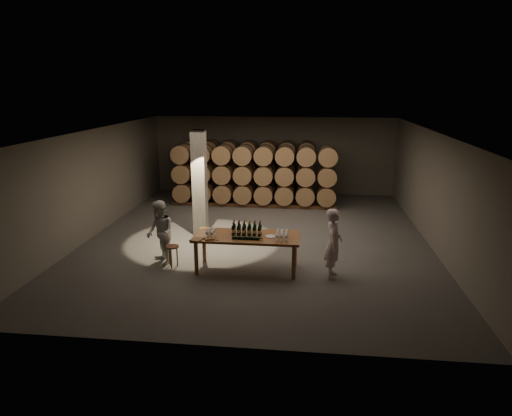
# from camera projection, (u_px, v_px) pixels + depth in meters

# --- Properties ---
(room) EXTENTS (12.00, 12.00, 12.00)m
(room) POSITION_uv_depth(u_px,v_px,m) (200.00, 183.00, 13.80)
(room) COLOR #555350
(room) RESTS_ON ground
(tasting_table) EXTENTS (2.60, 1.10, 0.90)m
(tasting_table) POSITION_uv_depth(u_px,v_px,m) (247.00, 239.00, 11.22)
(tasting_table) COLOR brown
(tasting_table) RESTS_ON ground
(barrel_stack_back) EXTENTS (5.48, 0.95, 2.31)m
(barrel_stack_back) POSITION_uv_depth(u_px,v_px,m) (249.00, 168.00, 18.61)
(barrel_stack_back) COLOR brown
(barrel_stack_back) RESTS_ON ground
(barrel_stack_front) EXTENTS (6.26, 0.95, 2.31)m
(barrel_stack_front) POSITION_uv_depth(u_px,v_px,m) (254.00, 175.00, 17.22)
(barrel_stack_front) COLOR brown
(barrel_stack_front) RESTS_ON ground
(bottle_cluster) EXTENTS (0.74, 0.24, 0.35)m
(bottle_cluster) POSITION_uv_depth(u_px,v_px,m) (247.00, 230.00, 11.23)
(bottle_cluster) COLOR black
(bottle_cluster) RESTS_ON tasting_table
(lying_bottles) EXTENTS (0.75, 0.08, 0.08)m
(lying_bottles) POSITION_uv_depth(u_px,v_px,m) (246.00, 238.00, 10.89)
(lying_bottles) COLOR black
(lying_bottles) RESTS_ON tasting_table
(glass_cluster_left) EXTENTS (0.19, 0.41, 0.17)m
(glass_cluster_left) POSITION_uv_depth(u_px,v_px,m) (211.00, 231.00, 11.13)
(glass_cluster_left) COLOR silver
(glass_cluster_left) RESTS_ON tasting_table
(glass_cluster_right) EXTENTS (0.30, 0.52, 0.16)m
(glass_cluster_right) POSITION_uv_depth(u_px,v_px,m) (282.00, 233.00, 10.97)
(glass_cluster_right) COLOR silver
(glass_cluster_right) RESTS_ON tasting_table
(plate) EXTENTS (0.27, 0.27, 0.02)m
(plate) POSITION_uv_depth(u_px,v_px,m) (271.00, 236.00, 11.10)
(plate) COLOR silver
(plate) RESTS_ON tasting_table
(notebook_near) EXTENTS (0.27, 0.24, 0.03)m
(notebook_near) POSITION_uv_depth(u_px,v_px,m) (209.00, 239.00, 10.92)
(notebook_near) COLOR brown
(notebook_near) RESTS_ON tasting_table
(notebook_corner) EXTENTS (0.32, 0.36, 0.03)m
(notebook_corner) POSITION_uv_depth(u_px,v_px,m) (197.00, 239.00, 10.89)
(notebook_corner) COLOR brown
(notebook_corner) RESTS_ON tasting_table
(pen) EXTENTS (0.15, 0.05, 0.01)m
(pen) POSITION_uv_depth(u_px,v_px,m) (216.00, 240.00, 10.85)
(pen) COLOR black
(pen) RESTS_ON tasting_table
(stool) EXTENTS (0.34, 0.34, 0.56)m
(stool) POSITION_uv_depth(u_px,v_px,m) (172.00, 250.00, 11.50)
(stool) COLOR brown
(stool) RESTS_ON ground
(person_man) EXTENTS (0.46, 0.65, 1.70)m
(person_man) POSITION_uv_depth(u_px,v_px,m) (333.00, 243.00, 10.79)
(person_man) COLOR silver
(person_man) RESTS_ON ground
(person_woman) EXTENTS (0.98, 1.02, 1.67)m
(person_woman) POSITION_uv_depth(u_px,v_px,m) (160.00, 233.00, 11.61)
(person_woman) COLOR silver
(person_woman) RESTS_ON ground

